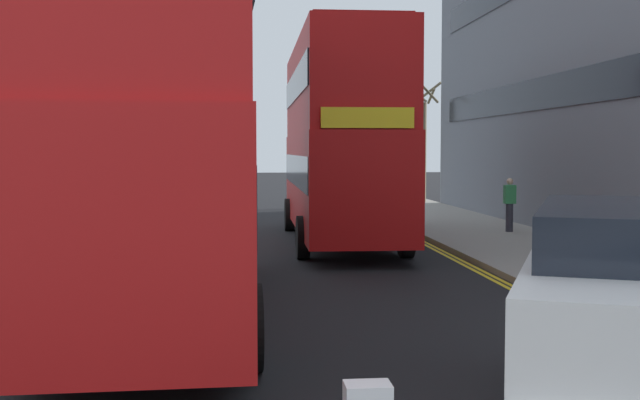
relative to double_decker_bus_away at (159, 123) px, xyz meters
name	(u,v)px	position (x,y,z in m)	size (l,w,h in m)	color
sidewalk_right	(555,259)	(8.52, 5.13, -2.96)	(4.00, 80.00, 0.14)	gray
kerb_line_outer	(495,277)	(6.42, 3.13, -3.03)	(0.10, 56.00, 0.01)	yellow
kerb_line_inner	(487,277)	(6.26, 3.13, -3.03)	(0.10, 56.00, 0.01)	yellow
double_decker_bus_away	(159,123)	(0.00, 0.00, 0.00)	(3.03, 10.87, 5.64)	red
double_decker_bus_oncoming	(340,135)	(3.99, 9.54, 0.00)	(2.89, 10.83, 5.64)	#B20F0F
pedestrian_far	(510,204)	(9.30, 10.60, -2.04)	(0.34, 0.22, 1.62)	#2D2D38
street_tree_mid	(422,147)	(9.81, 24.59, -0.26)	(1.88, 1.82, 5.74)	#6B6047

